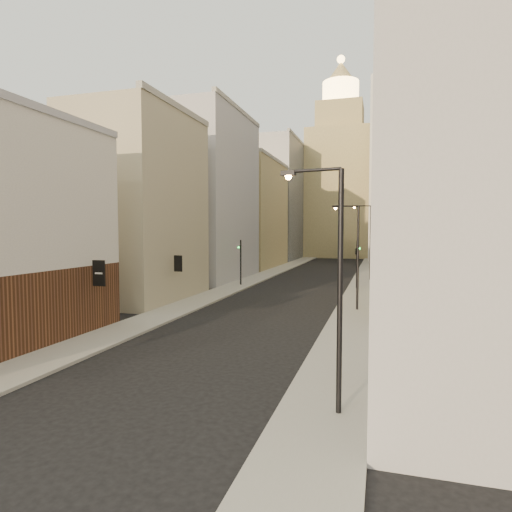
{
  "coord_description": "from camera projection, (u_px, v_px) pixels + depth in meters",
  "views": [
    {
      "loc": [
        8.25,
        -6.93,
        6.09
      ],
      "look_at": [
        -0.2,
        21.95,
        4.25
      ],
      "focal_mm": 30.0,
      "sensor_mm": 36.0,
      "label": 1
    }
  ],
  "objects": [
    {
      "name": "sidewalk_left",
      "position": [
        278.0,
        270.0,
        63.82
      ],
      "size": [
        3.0,
        140.0,
        0.15
      ],
      "primitive_type": "cube",
      "color": "gray",
      "rests_on": "ground"
    },
    {
      "name": "sidewalk_right",
      "position": [
        367.0,
        273.0,
        60.18
      ],
      "size": [
        3.0,
        140.0,
        0.15
      ],
      "primitive_type": "cube",
      "color": "gray",
      "rests_on": "ground"
    },
    {
      "name": "left_bldg_beige",
      "position": [
        139.0,
        208.0,
        37.1
      ],
      "size": [
        8.0,
        12.0,
        16.0
      ],
      "primitive_type": "cube",
      "color": "tan",
      "rests_on": "ground"
    },
    {
      "name": "left_bldg_grey",
      "position": [
        210.0,
        198.0,
        52.31
      ],
      "size": [
        8.0,
        16.0,
        20.0
      ],
      "primitive_type": "cube",
      "color": "#A1A1A6",
      "rests_on": "ground"
    },
    {
      "name": "left_bldg_tan",
      "position": [
        252.0,
        215.0,
        69.64
      ],
      "size": [
        8.0,
        18.0,
        17.0
      ],
      "primitive_type": "cube",
      "color": "#9A8959",
      "rests_on": "ground"
    },
    {
      "name": "left_bldg_wingrid",
      "position": [
        280.0,
        201.0,
        88.58
      ],
      "size": [
        8.0,
        20.0,
        24.0
      ],
      "primitive_type": "cube",
      "color": "gray",
      "rests_on": "ground"
    },
    {
      "name": "right_bldg_grey",
      "position": [
        480.0,
        182.0,
        16.96
      ],
      "size": [
        8.0,
        16.0,
        16.0
      ],
      "primitive_type": "cube",
      "color": "#A1A1A6",
      "rests_on": "ground"
    },
    {
      "name": "right_bldg_beige",
      "position": [
        431.0,
        181.0,
        34.08
      ],
      "size": [
        8.0,
        16.0,
        20.0
      ],
      "primitive_type": "cube",
      "color": "tan",
      "rests_on": "ground"
    },
    {
      "name": "right_bldg_wingrid",
      "position": [
        414.0,
        174.0,
        53.05
      ],
      "size": [
        8.0,
        20.0,
        26.0
      ],
      "primitive_type": "cube",
      "color": "gray",
      "rests_on": "ground"
    },
    {
      "name": "highrise",
      "position": [
        439.0,
        122.0,
        77.42
      ],
      "size": [
        21.0,
        23.0,
        51.2
      ],
      "color": "gray",
      "rests_on": "ground"
    },
    {
      "name": "clock_tower",
      "position": [
        340.0,
        179.0,
        96.65
      ],
      "size": [
        14.0,
        14.0,
        44.9
      ],
      "color": "#9A8959",
      "rests_on": "ground"
    },
    {
      "name": "white_tower",
      "position": [
        392.0,
        163.0,
        80.09
      ],
      "size": [
        8.0,
        8.0,
        41.5
      ],
      "color": "silver",
      "rests_on": "ground"
    },
    {
      "name": "streetlamp_near",
      "position": [
        334.0,
        276.0,
        13.73
      ],
      "size": [
        2.11,
        0.5,
        8.07
      ],
      "rotation": [
        0.0,
        0.0,
        -0.15
      ],
      "color": "black",
      "rests_on": "ground"
    },
    {
      "name": "streetlamp_mid",
      "position": [
        355.0,
        251.0,
        31.67
      ],
      "size": [
        1.96,
        0.93,
        7.88
      ],
      "rotation": [
        0.0,
        0.0,
        0.39
      ],
      "color": "black",
      "rests_on": "ground"
    },
    {
      "name": "streetlamp_far",
      "position": [
        369.0,
        238.0,
        50.6
      ],
      "size": [
        2.29,
        0.84,
        8.97
      ],
      "rotation": [
        0.0,
        0.0,
        0.29
      ],
      "color": "black",
      "rests_on": "ground"
    },
    {
      "name": "traffic_light_left",
      "position": [
        241.0,
        255.0,
        46.19
      ],
      "size": [
        0.55,
        0.44,
        5.0
      ],
      "rotation": [
        0.0,
        0.0,
        2.89
      ],
      "color": "black",
      "rests_on": "ground"
    },
    {
      "name": "traffic_light_right",
      "position": [
        357.0,
        252.0,
        43.44
      ],
      "size": [
        0.68,
        0.68,
        5.0
      ],
      "rotation": [
        0.0,
        0.0,
        3.01
      ],
      "color": "black",
      "rests_on": "ground"
    }
  ]
}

